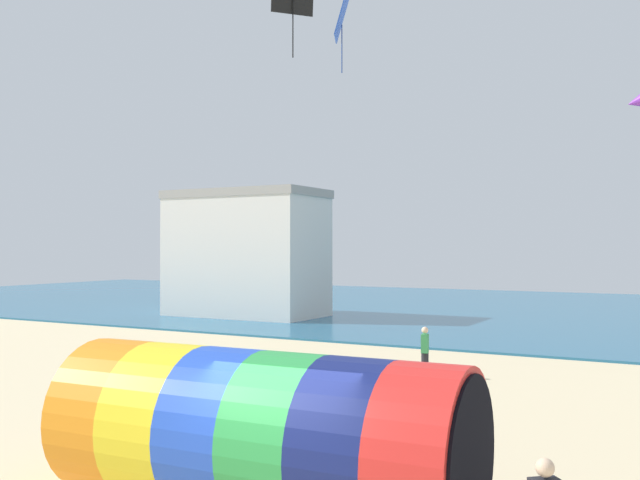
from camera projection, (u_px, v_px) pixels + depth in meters
sea at (607, 314)px, 44.84m from camera, size 120.00×40.00×0.10m
giant_inflatable_tube at (261, 434)px, 11.26m from camera, size 6.89×2.85×2.62m
kite_blue_diamond at (342, 17)px, 21.12m from camera, size 0.78×1.07×2.40m
bystander_mid_beach at (425, 352)px, 23.25m from camera, size 0.29×0.40×1.65m
promenade_building at (246, 254)px, 43.21m from camera, size 9.37×5.11×7.69m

